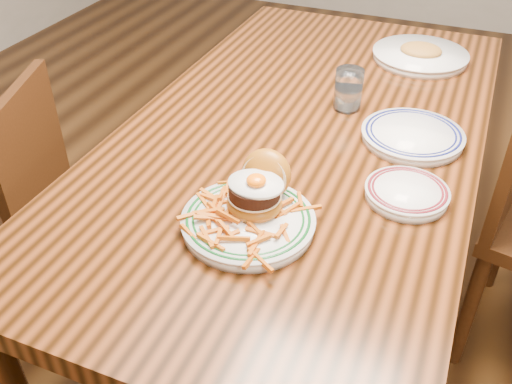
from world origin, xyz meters
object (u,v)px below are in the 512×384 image
at_px(main_plate, 251,209).
at_px(table, 302,156).
at_px(chair_left, 8,211).
at_px(side_plate, 407,192).

bearing_deg(main_plate, table, 93.44).
xyz_separation_m(table, chair_left, (-0.79, -0.27, -0.22)).
bearing_deg(main_plate, chair_left, 171.07).
bearing_deg(table, side_plate, -34.77).
xyz_separation_m(table, main_plate, (0.02, -0.40, 0.12)).
distance_m(main_plate, side_plate, 0.33).
height_order(table, chair_left, chair_left).
bearing_deg(side_plate, table, 135.29).
bearing_deg(side_plate, main_plate, -153.64).
distance_m(table, chair_left, 0.86).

